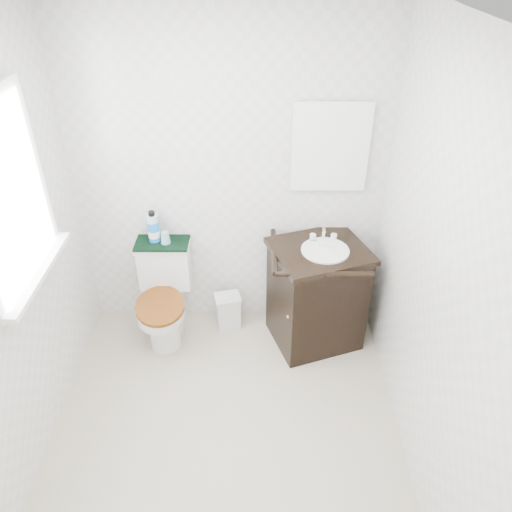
{
  "coord_description": "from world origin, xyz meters",
  "views": [
    {
      "loc": [
        0.2,
        -2.0,
        2.69
      ],
      "look_at": [
        0.19,
        0.75,
        0.86
      ],
      "focal_mm": 35.0,
      "sensor_mm": 36.0,
      "label": 1
    }
  ],
  "objects_px": {
    "vanity": "(317,293)",
    "cup": "(165,238)",
    "toilet": "(165,298)",
    "mouthwash_bottle": "(153,227)",
    "trash_bin": "(228,310)"
  },
  "relations": [
    {
      "from": "cup",
      "to": "vanity",
      "type": "bearing_deg",
      "value": -9.07
    },
    {
      "from": "trash_bin",
      "to": "toilet",
      "type": "bearing_deg",
      "value": -171.29
    },
    {
      "from": "trash_bin",
      "to": "cup",
      "type": "relative_size",
      "value": 3.28
    },
    {
      "from": "toilet",
      "to": "trash_bin",
      "type": "relative_size",
      "value": 2.56
    },
    {
      "from": "toilet",
      "to": "cup",
      "type": "distance_m",
      "value": 0.49
    },
    {
      "from": "toilet",
      "to": "vanity",
      "type": "xyz_separation_m",
      "value": [
        1.14,
        -0.07,
        0.1
      ]
    },
    {
      "from": "trash_bin",
      "to": "mouthwash_bottle",
      "type": "bearing_deg",
      "value": 172.09
    },
    {
      "from": "cup",
      "to": "toilet",
      "type": "bearing_deg",
      "value": -105.88
    },
    {
      "from": "toilet",
      "to": "vanity",
      "type": "bearing_deg",
      "value": -3.4
    },
    {
      "from": "toilet",
      "to": "cup",
      "type": "xyz_separation_m",
      "value": [
        0.03,
        0.11,
        0.47
      ]
    },
    {
      "from": "vanity",
      "to": "cup",
      "type": "bearing_deg",
      "value": 170.93
    },
    {
      "from": "toilet",
      "to": "mouthwash_bottle",
      "type": "distance_m",
      "value": 0.56
    },
    {
      "from": "trash_bin",
      "to": "mouthwash_bottle",
      "type": "height_order",
      "value": "mouthwash_bottle"
    },
    {
      "from": "toilet",
      "to": "mouthwash_bottle",
      "type": "height_order",
      "value": "mouthwash_bottle"
    },
    {
      "from": "vanity",
      "to": "mouthwash_bottle",
      "type": "height_order",
      "value": "mouthwash_bottle"
    }
  ]
}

